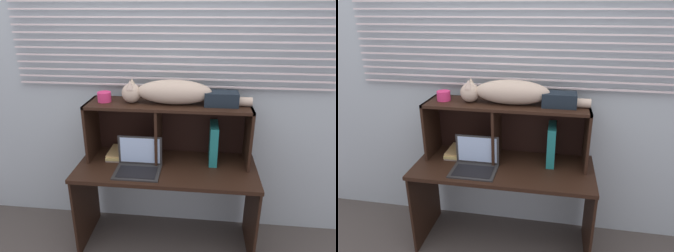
{
  "view_description": "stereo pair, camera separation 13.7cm",
  "coord_description": "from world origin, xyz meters",
  "views": [
    {
      "loc": [
        0.24,
        -1.81,
        1.86
      ],
      "look_at": [
        0.0,
        0.34,
        1.01
      ],
      "focal_mm": 32.17,
      "sensor_mm": 36.0,
      "label": 1
    },
    {
      "loc": [
        0.37,
        -1.79,
        1.86
      ],
      "look_at": [
        0.0,
        0.34,
        1.01
      ],
      "focal_mm": 32.17,
      "sensor_mm": 36.0,
      "label": 2
    }
  ],
  "objects": [
    {
      "name": "back_panel_with_blinds",
      "position": [
        0.0,
        0.55,
        1.26
      ],
      "size": [
        4.4,
        0.08,
        2.5
      ],
      "color": "#A9BCC3",
      "rests_on": "ground"
    },
    {
      "name": "desk",
      "position": [
        0.0,
        0.22,
        0.59
      ],
      "size": [
        1.37,
        0.58,
        0.73
      ],
      "color": "black",
      "rests_on": "ground"
    },
    {
      "name": "hutch_shelf_unit",
      "position": [
        -0.01,
        0.37,
        1.05
      ],
      "size": [
        1.25,
        0.32,
        0.46
      ],
      "color": "black",
      "rests_on": "desk"
    },
    {
      "name": "cat",
      "position": [
        0.02,
        0.34,
        1.28
      ],
      "size": [
        0.97,
        0.19,
        0.18
      ],
      "color": "#BCA993",
      "rests_on": "hutch_shelf_unit"
    },
    {
      "name": "laptop",
      "position": [
        -0.2,
        0.13,
        0.78
      ],
      "size": [
        0.34,
        0.25,
        0.24
      ],
      "color": "#292929",
      "rests_on": "desk"
    },
    {
      "name": "binder_upright",
      "position": [
        0.36,
        0.34,
        0.89
      ],
      "size": [
        0.06,
        0.23,
        0.31
      ],
      "primitive_type": "cube",
      "color": "#1C7371",
      "rests_on": "desk"
    },
    {
      "name": "book_stack",
      "position": [
        -0.38,
        0.34,
        0.76
      ],
      "size": [
        0.2,
        0.25,
        0.05
      ],
      "color": "gray",
      "rests_on": "desk"
    },
    {
      "name": "small_basket",
      "position": [
        -0.49,
        0.34,
        1.23
      ],
      "size": [
        0.1,
        0.1,
        0.07
      ],
      "primitive_type": "cylinder",
      "color": "#D9316D",
      "rests_on": "hutch_shelf_unit"
    },
    {
      "name": "storage_box",
      "position": [
        0.39,
        0.34,
        1.25
      ],
      "size": [
        0.25,
        0.15,
        0.1
      ],
      "primitive_type": "cube",
      "color": "black",
      "rests_on": "hutch_shelf_unit"
    }
  ]
}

